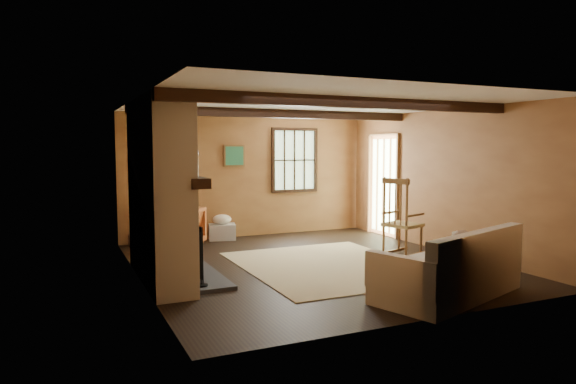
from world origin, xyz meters
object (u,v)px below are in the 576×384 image
rocking_chair (401,222)px  sofa (452,272)px  fireplace (161,198)px  armchair (176,227)px  laundry_basket (222,232)px

rocking_chair → sofa: 2.40m
fireplace → rocking_chair: fireplace is taller
armchair → fireplace: bearing=32.5°
rocking_chair → sofa: (-0.90, -2.21, -0.25)m
fireplace → armchair: 2.36m
laundry_basket → armchair: bearing=-157.7°
rocking_chair → laundry_basket: 3.43m
laundry_basket → fireplace: bearing=-122.2°
sofa → armchair: (-2.35, 4.35, 0.07)m
fireplace → rocking_chair: 3.93m
laundry_basket → rocking_chair: bearing=-48.1°
armchair → sofa: bearing=77.4°
fireplace → armchair: fireplace is taller
rocking_chair → laundry_basket: rocking_chair is taller
laundry_basket → armchair: size_ratio=0.63×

